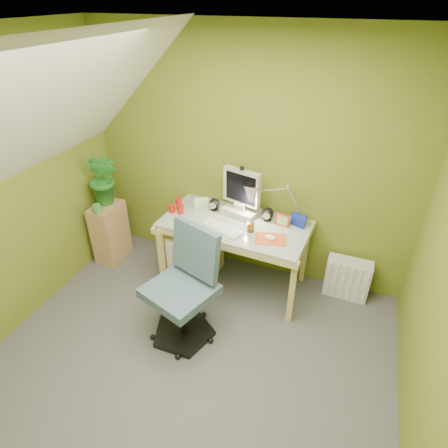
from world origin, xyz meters
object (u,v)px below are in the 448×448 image
(potted_plant, at_px, (104,179))
(task_chair, at_px, (180,289))
(radiator, at_px, (347,278))
(side_ledge, at_px, (110,232))
(desk_lamp, at_px, (289,195))
(desk, at_px, (234,254))
(monitor, at_px, (242,189))

(potted_plant, relative_size, task_chair, 0.55)
(radiator, bearing_deg, side_ledge, -172.90)
(desk_lamp, distance_m, task_chair, 1.27)
(desk, xyz_separation_m, desk_lamp, (0.45, 0.18, 0.65))
(potted_plant, bearing_deg, desk, 0.18)
(desk, height_order, side_ledge, desk)
(task_chair, bearing_deg, desk_lamp, 76.06)
(monitor, bearing_deg, potted_plant, -158.09)
(desk, relative_size, radiator, 3.30)
(side_ledge, xyz_separation_m, potted_plant, (0.00, 0.05, 0.62))
(monitor, xyz_separation_m, side_ledge, (-1.42, -0.23, -0.67))
(desk, bearing_deg, potted_plant, -176.22)
(monitor, relative_size, task_chair, 0.52)
(potted_plant, xyz_separation_m, task_chair, (1.23, -0.79, -0.42))
(monitor, height_order, potted_plant, monitor)
(side_ledge, bearing_deg, potted_plant, 90.00)
(desk_lamp, distance_m, potted_plant, 1.88)
(monitor, relative_size, potted_plant, 0.94)
(desk_lamp, xyz_separation_m, side_ledge, (-1.87, -0.23, -0.69))
(side_ledge, relative_size, potted_plant, 1.15)
(desk_lamp, bearing_deg, task_chair, -112.61)
(task_chair, relative_size, radiator, 2.52)
(desk, distance_m, desk_lamp, 0.81)
(monitor, relative_size, side_ledge, 0.82)
(potted_plant, bearing_deg, desk_lamp, 5.63)
(task_chair, xyz_separation_m, radiator, (1.27, 1.02, -0.31))
(desk, height_order, potted_plant, potted_plant)
(desk_lamp, bearing_deg, monitor, -169.43)
(task_chair, bearing_deg, monitor, 98.36)
(side_ledge, bearing_deg, desk_lamp, 7.15)
(monitor, height_order, side_ledge, monitor)
(potted_plant, bearing_deg, monitor, 7.40)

